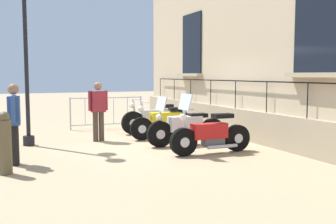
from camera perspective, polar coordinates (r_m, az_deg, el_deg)
name	(u,v)px	position (r m, az deg, el deg)	size (l,w,h in m)	color
ground_plane	(166,142)	(10.39, -0.26, -4.41)	(60.00, 60.00, 0.00)	tan
building_facade	(249,5)	(11.60, 11.65, 14.93)	(0.82, 13.48, 7.68)	#C6B28E
motorcycle_silver	(156,119)	(11.96, -1.75, -1.03)	(2.18, 0.57, 1.07)	black
motorcycle_yellow	(167,123)	(10.88, -0.16, -1.65)	(2.11, 0.62, 1.06)	black
motorcycle_white	(186,128)	(9.91, 2.59, -2.32)	(2.11, 0.65, 1.25)	black
motorcycle_red	(210,135)	(8.91, 6.10, -3.32)	(1.99, 0.61, 1.36)	black
lamppost	(24,7)	(10.54, -20.04, 14.08)	(0.39, 1.09, 4.56)	black
crowd_barrier	(107,111)	(13.11, -8.86, 0.07)	(2.38, 0.19, 1.05)	#B7B7BF
bollard	(5,143)	(7.59, -22.51, -4.14)	(0.23, 0.23, 1.13)	brown
pedestrian_standing	(14,120)	(8.27, -21.33, -1.03)	(0.25, 0.53, 1.60)	black
pedestrian_walking	(98,108)	(10.63, -10.05, 0.54)	(0.53, 0.24, 1.58)	#47382D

